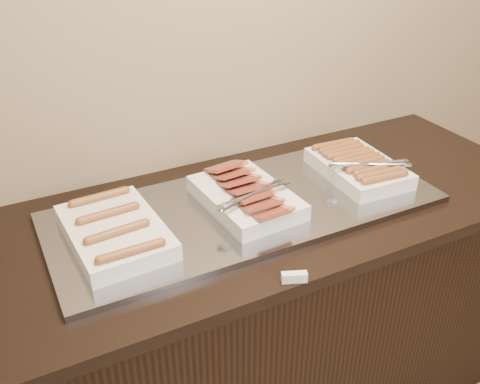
% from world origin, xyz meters
% --- Properties ---
extents(counter, '(2.06, 0.76, 0.90)m').
position_xyz_m(counter, '(0.00, 2.13, 0.45)').
color(counter, black).
rests_on(counter, ground).
extents(warming_tray, '(1.20, 0.50, 0.02)m').
position_xyz_m(warming_tray, '(-0.00, 2.13, 0.91)').
color(warming_tray, gray).
rests_on(warming_tray, counter).
extents(dish_left, '(0.26, 0.37, 0.07)m').
position_xyz_m(dish_left, '(-0.41, 2.13, 0.95)').
color(dish_left, silver).
rests_on(dish_left, warming_tray).
extents(dish_center, '(0.27, 0.38, 0.09)m').
position_xyz_m(dish_center, '(-0.00, 2.13, 0.95)').
color(dish_center, silver).
rests_on(dish_center, warming_tray).
extents(dish_right, '(0.27, 0.35, 0.08)m').
position_xyz_m(dish_right, '(0.42, 2.13, 0.95)').
color(dish_right, silver).
rests_on(dish_right, warming_tray).
extents(label_holder, '(0.07, 0.04, 0.03)m').
position_xyz_m(label_holder, '(-0.05, 1.77, 0.91)').
color(label_holder, silver).
rests_on(label_holder, counter).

